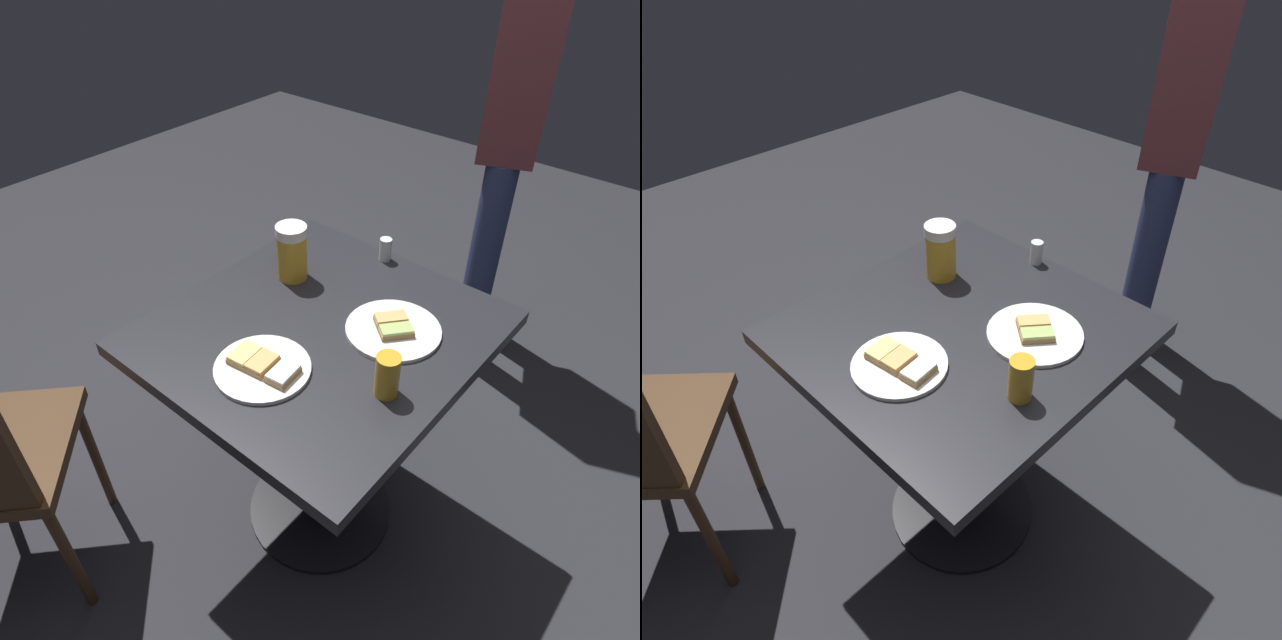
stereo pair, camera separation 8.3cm
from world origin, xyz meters
TOP-DOWN VIEW (x-y plane):
  - ground_plane at (0.00, 0.00)m, footprint 6.00×6.00m
  - cafe_table at (0.00, 0.00)m, footprint 0.75×0.71m
  - plate_near at (-0.19, -0.00)m, footprint 0.21×0.21m
  - plate_far at (0.10, -0.14)m, footprint 0.22×0.22m
  - beer_mug at (0.11, 0.19)m, footprint 0.08×0.13m
  - beer_glass_small at (-0.08, -0.24)m, footprint 0.05×0.05m
  - salt_shaker at (0.34, 0.05)m, footprint 0.03×0.03m
  - patron_standing at (1.04, 0.05)m, footprint 0.36×0.28m

SIDE VIEW (x-z plane):
  - ground_plane at x=0.00m, z-range 0.00..0.00m
  - cafe_table at x=0.00m, z-range 0.21..0.95m
  - plate_far at x=0.10m, z-range 0.74..0.77m
  - plate_near at x=-0.19m, z-range 0.74..0.77m
  - salt_shaker at x=0.34m, z-range 0.75..0.81m
  - beer_glass_small at x=-0.08m, z-range 0.75..0.85m
  - beer_mug at x=0.11m, z-range 0.75..0.90m
  - patron_standing at x=1.04m, z-range 0.13..1.74m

